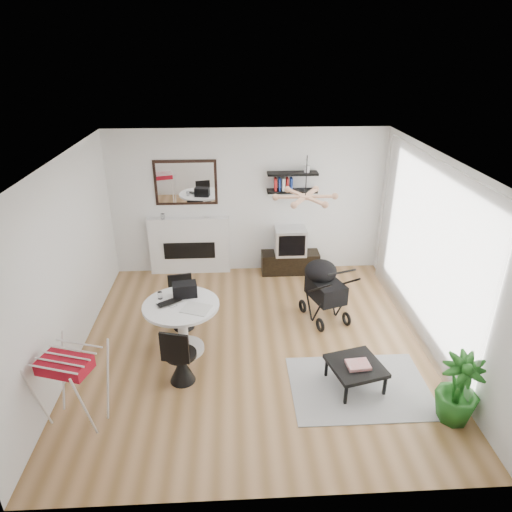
{
  "coord_description": "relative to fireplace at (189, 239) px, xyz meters",
  "views": [
    {
      "loc": [
        -0.28,
        -5.5,
        4.01
      ],
      "look_at": [
        0.04,
        0.4,
        1.25
      ],
      "focal_mm": 32.0,
      "sensor_mm": 36.0,
      "label": 1
    }
  ],
  "objects": [
    {
      "name": "floor",
      "position": [
        1.1,
        -2.42,
        -0.69
      ],
      "size": [
        5.0,
        5.0,
        0.0
      ],
      "primitive_type": "plane",
      "color": "brown",
      "rests_on": "ground"
    },
    {
      "name": "ceiling",
      "position": [
        1.1,
        -2.42,
        2.01
      ],
      "size": [
        5.0,
        5.0,
        0.0
      ],
      "primitive_type": "plane",
      "color": "white",
      "rests_on": "wall_back"
    },
    {
      "name": "wall_back",
      "position": [
        1.1,
        0.08,
        0.66
      ],
      "size": [
        5.0,
        0.0,
        5.0
      ],
      "primitive_type": "plane",
      "rotation": [
        1.57,
        0.0,
        0.0
      ],
      "color": "white",
      "rests_on": "floor"
    },
    {
      "name": "wall_left",
      "position": [
        -1.4,
        -2.42,
        0.66
      ],
      "size": [
        0.0,
        5.0,
        5.0
      ],
      "primitive_type": "plane",
      "rotation": [
        1.57,
        0.0,
        1.57
      ],
      "color": "white",
      "rests_on": "floor"
    },
    {
      "name": "wall_right",
      "position": [
        3.6,
        -2.42,
        0.66
      ],
      "size": [
        0.0,
        5.0,
        5.0
      ],
      "primitive_type": "plane",
      "rotation": [
        1.57,
        0.0,
        -1.57
      ],
      "color": "white",
      "rests_on": "floor"
    },
    {
      "name": "sheer_curtain",
      "position": [
        3.5,
        -2.22,
        0.66
      ],
      "size": [
        0.04,
        3.6,
        2.6
      ],
      "primitive_type": "cube",
      "color": "white",
      "rests_on": "wall_right"
    },
    {
      "name": "fireplace",
      "position": [
        0.0,
        0.0,
        0.0
      ],
      "size": [
        1.5,
        0.17,
        2.16
      ],
      "color": "white",
      "rests_on": "floor"
    },
    {
      "name": "shelf_lower",
      "position": [
        1.9,
        -0.05,
        0.91
      ],
      "size": [
        0.9,
        0.25,
        0.04
      ],
      "primitive_type": "cube",
      "color": "black",
      "rests_on": "wall_back"
    },
    {
      "name": "shelf_upper",
      "position": [
        1.9,
        -0.05,
        1.23
      ],
      "size": [
        0.9,
        0.25,
        0.04
      ],
      "primitive_type": "cube",
      "color": "black",
      "rests_on": "wall_back"
    },
    {
      "name": "pendant_lamp",
      "position": [
        1.8,
        -2.12,
        1.46
      ],
      "size": [
        0.9,
        0.9,
        0.1
      ],
      "primitive_type": null,
      "color": "tan",
      "rests_on": "ceiling"
    },
    {
      "name": "tv_console",
      "position": [
        1.9,
        -0.12,
        -0.48
      ],
      "size": [
        1.09,
        0.38,
        0.41
      ],
      "primitive_type": "cube",
      "color": "black",
      "rests_on": "floor"
    },
    {
      "name": "crt_tv",
      "position": [
        1.89,
        -0.13,
        -0.03
      ],
      "size": [
        0.57,
        0.5,
        0.5
      ],
      "color": "silver",
      "rests_on": "tv_console"
    },
    {
      "name": "dining_table",
      "position": [
        0.09,
        -2.51,
        -0.18
      ],
      "size": [
        1.05,
        1.05,
        0.77
      ],
      "color": "white",
      "rests_on": "floor"
    },
    {
      "name": "laptop",
      "position": [
        -0.05,
        -2.52,
        0.1
      ],
      "size": [
        0.4,
        0.37,
        0.03
      ],
      "primitive_type": "imported",
      "rotation": [
        0.0,
        0.0,
        0.6
      ],
      "color": "black",
      "rests_on": "dining_table"
    },
    {
      "name": "black_bag",
      "position": [
        0.13,
        -2.28,
        0.19
      ],
      "size": [
        0.36,
        0.25,
        0.2
      ],
      "primitive_type": "cube",
      "rotation": [
        0.0,
        0.0,
        0.17
      ],
      "color": "black",
      "rests_on": "dining_table"
    },
    {
      "name": "newspaper",
      "position": [
        0.31,
        -2.65,
        0.09
      ],
      "size": [
        0.45,
        0.41,
        0.01
      ],
      "primitive_type": "cube",
      "rotation": [
        0.0,
        0.0,
        -0.37
      ],
      "color": "white",
      "rests_on": "dining_table"
    },
    {
      "name": "drinking_glass",
      "position": [
        -0.21,
        -2.34,
        0.14
      ],
      "size": [
        0.06,
        0.06,
        0.11
      ],
      "primitive_type": "cylinder",
      "color": "white",
      "rests_on": "dining_table"
    },
    {
      "name": "chair_far",
      "position": [
        0.03,
        -1.9,
        -0.42
      ],
      "size": [
        0.41,
        0.43,
        0.83
      ],
      "rotation": [
        0.0,
        0.0,
        0.19
      ],
      "color": "black",
      "rests_on": "floor"
    },
    {
      "name": "chair_near",
      "position": [
        0.12,
        -3.17,
        -0.42
      ],
      "size": [
        0.43,
        0.44,
        0.85
      ],
      "rotation": [
        0.0,
        0.0,
        2.89
      ],
      "color": "black",
      "rests_on": "floor"
    },
    {
      "name": "drying_rack",
      "position": [
        -1.02,
        -3.8,
        -0.18
      ],
      "size": [
        0.78,
        0.76,
        0.95
      ],
      "rotation": [
        0.0,
        0.0,
        -0.31
      ],
      "color": "white",
      "rests_on": "floor"
    },
    {
      "name": "stroller",
      "position": [
        2.23,
        -1.71,
        -0.24
      ],
      "size": [
        0.75,
        0.94,
        1.04
      ],
      "rotation": [
        0.0,
        0.0,
        0.32
      ],
      "color": "black",
      "rests_on": "floor"
    },
    {
      "name": "rug",
      "position": [
        2.4,
        -3.42,
        -0.68
      ],
      "size": [
        1.76,
        1.27,
        0.01
      ],
      "primitive_type": "cube",
      "color": "#989898",
      "rests_on": "floor"
    },
    {
      "name": "coffee_table",
      "position": [
        2.34,
        -3.37,
        -0.39
      ],
      "size": [
        0.77,
        0.77,
        0.32
      ],
      "rotation": [
        0.0,
        0.0,
        0.25
      ],
      "color": "black",
      "rests_on": "rug"
    },
    {
      "name": "magazines",
      "position": [
        2.35,
        -3.41,
        -0.33
      ],
      "size": [
        0.3,
        0.25,
        0.04
      ],
      "primitive_type": "cube",
      "rotation": [
        0.0,
        0.0,
        0.09
      ],
      "color": "#C13034",
      "rests_on": "coffee_table"
    },
    {
      "name": "potted_plant",
      "position": [
        3.35,
        -4.0,
        -0.25
      ],
      "size": [
        0.61,
        0.61,
        0.87
      ],
      "primitive_type": "imported",
      "rotation": [
        0.0,
        0.0,
        -0.28
      ],
      "color": "#1E5D1A",
      "rests_on": "floor"
    }
  ]
}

